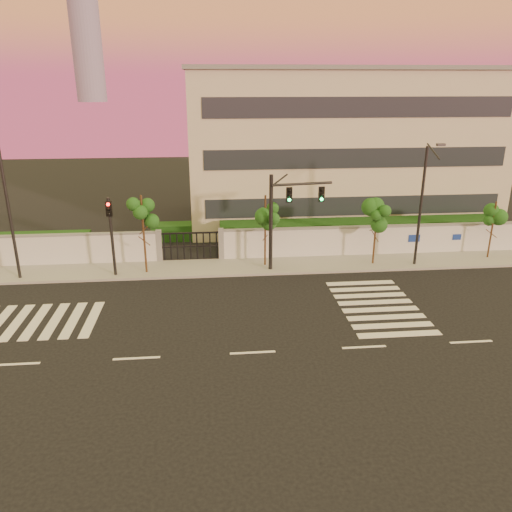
% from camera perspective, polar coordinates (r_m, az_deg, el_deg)
% --- Properties ---
extents(ground, '(120.00, 120.00, 0.00)m').
position_cam_1_polar(ground, '(22.22, -0.39, -10.99)').
color(ground, black).
rests_on(ground, ground).
extents(sidewalk, '(60.00, 3.00, 0.15)m').
position_cam_1_polar(sidewalk, '(31.67, -2.07, -1.24)').
color(sidewalk, gray).
rests_on(sidewalk, ground).
extents(perimeter_wall, '(60.00, 0.36, 2.20)m').
position_cam_1_polar(perimeter_wall, '(32.76, -2.07, 1.31)').
color(perimeter_wall, silver).
rests_on(perimeter_wall, ground).
extents(hedge_row, '(41.00, 4.25, 1.80)m').
position_cam_1_polar(hedge_row, '(35.51, -0.62, 2.35)').
color(hedge_row, black).
rests_on(hedge_row, ground).
extents(institutional_building, '(24.40, 12.40, 12.25)m').
position_cam_1_polar(institutional_building, '(42.74, 9.27, 12.34)').
color(institutional_building, beige).
rests_on(institutional_building, ground).
extents(road_markings, '(57.00, 7.62, 0.02)m').
position_cam_1_polar(road_markings, '(25.46, -4.72, -6.84)').
color(road_markings, silver).
rests_on(road_markings, ground).
extents(street_tree_c, '(1.55, 1.23, 4.94)m').
position_cam_1_polar(street_tree_c, '(30.32, -12.80, 4.40)').
color(street_tree_c, '#382314').
rests_on(street_tree_c, ground).
extents(street_tree_d, '(1.44, 1.14, 4.65)m').
position_cam_1_polar(street_tree_d, '(30.86, 1.11, 4.74)').
color(street_tree_d, '#382314').
rests_on(street_tree_d, ground).
extents(street_tree_e, '(1.46, 1.16, 4.13)m').
position_cam_1_polar(street_tree_e, '(32.11, 13.61, 4.07)').
color(street_tree_e, '#382314').
rests_on(street_tree_e, ground).
extents(street_tree_f, '(1.40, 1.12, 3.92)m').
position_cam_1_polar(street_tree_f, '(35.88, 25.56, 4.03)').
color(street_tree_f, '#382314').
rests_on(street_tree_f, ground).
extents(traffic_signal_main, '(3.82, 0.68, 6.05)m').
position_cam_1_polar(traffic_signal_main, '(30.11, 3.17, 5.12)').
color(traffic_signal_main, black).
rests_on(traffic_signal_main, ground).
extents(traffic_signal_secondary, '(0.38, 0.36, 4.91)m').
position_cam_1_polar(traffic_signal_secondary, '(30.43, -16.25, 3.14)').
color(traffic_signal_secondary, black).
rests_on(traffic_signal_secondary, ground).
extents(streetlight_west, '(0.49, 1.98, 8.25)m').
position_cam_1_polar(streetlight_west, '(31.58, -26.56, 4.95)').
color(streetlight_west, black).
rests_on(streetlight_west, ground).
extents(streetlight_east, '(0.47, 1.91, 7.94)m').
position_cam_1_polar(streetlight_east, '(32.25, 18.49, 5.96)').
color(streetlight_east, black).
rests_on(streetlight_east, ground).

